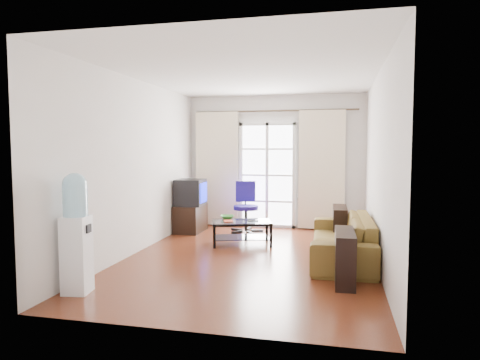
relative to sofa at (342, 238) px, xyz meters
name	(u,v)px	position (x,y,z in m)	size (l,w,h in m)	color
floor	(250,258)	(-1.33, -0.26, -0.32)	(5.20, 5.20, 0.00)	maroon
ceiling	(250,74)	(-1.33, -0.26, 2.38)	(5.20, 5.20, 0.00)	white
wall_back	(275,162)	(-1.33, 2.34, 1.03)	(3.60, 0.02, 2.70)	white
wall_front	(190,181)	(-1.33, -2.86, 1.03)	(3.60, 0.02, 2.70)	white
wall_left	(136,166)	(-3.13, -0.26, 1.03)	(0.02, 5.20, 2.70)	white
wall_right	(379,169)	(0.47, -0.26, 1.03)	(0.02, 5.20, 2.70)	white
french_door	(267,175)	(-1.48, 2.28, 0.76)	(1.16, 0.06, 2.15)	white
curtain_rod	(274,111)	(-1.33, 2.24, 2.06)	(0.04, 0.04, 3.30)	#4C3F2D
curtain_left	(217,169)	(-2.53, 2.22, 0.88)	(0.90, 0.07, 2.35)	#F2E4C3
curtain_right	(322,170)	(-0.38, 2.22, 0.88)	(0.90, 0.07, 2.35)	#F2E4C3
radiator	(313,213)	(-0.53, 2.24, 0.01)	(0.64, 0.12, 0.64)	#9E9EA0
sofa	(342,238)	(0.00, 0.00, 0.00)	(0.90, 2.19, 0.64)	brown
coffee_table	(242,229)	(-1.64, 0.61, -0.06)	(1.11, 0.83, 0.40)	silver
bowl	(227,217)	(-1.94, 0.78, 0.11)	(0.30, 0.30, 0.06)	#2D7D37
book	(224,221)	(-1.92, 0.46, 0.09)	(0.21, 0.24, 0.02)	#AD2D15
remote	(253,221)	(-1.45, 0.62, 0.09)	(0.18, 0.05, 0.02)	black
tv_stand	(190,218)	(-2.86, 1.48, -0.06)	(0.48, 0.72, 0.52)	black
crt_tv	(189,192)	(-2.86, 1.44, 0.46)	(0.57, 0.56, 0.51)	black
task_chair	(246,217)	(-1.79, 1.66, -0.03)	(0.81, 0.81, 0.98)	black
water_cooler	(76,231)	(-2.93, -2.16, 0.39)	(0.32, 0.31, 1.36)	white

